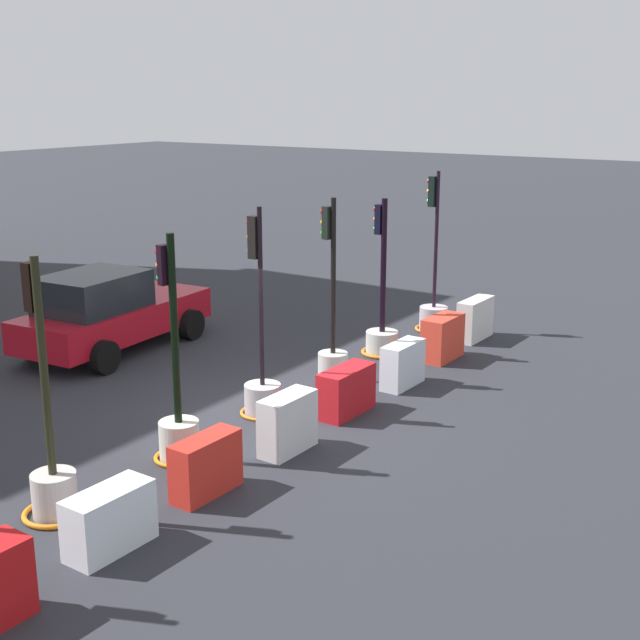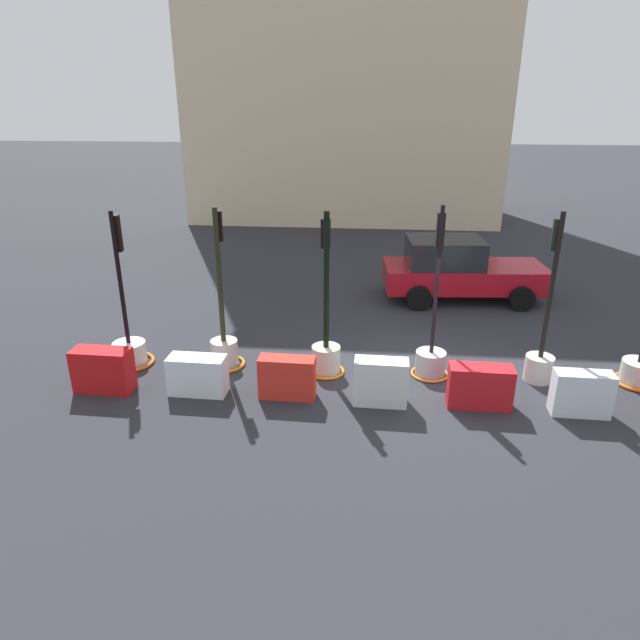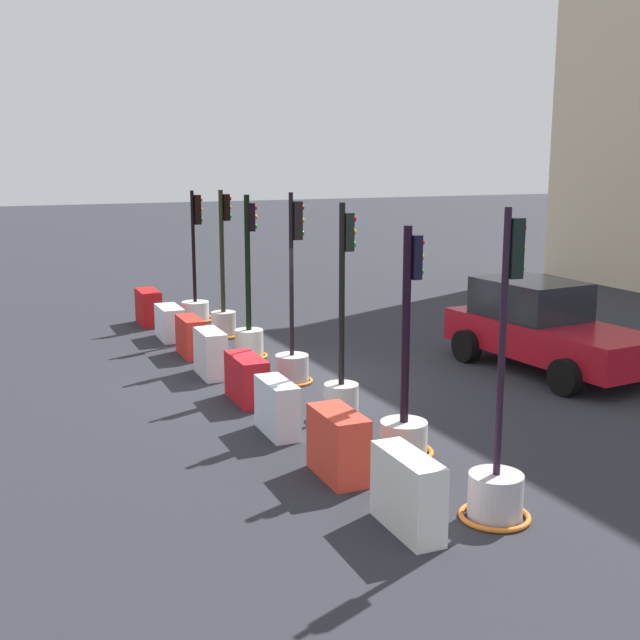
{
  "view_description": "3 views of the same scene",
  "coord_description": "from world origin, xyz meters",
  "px_view_note": "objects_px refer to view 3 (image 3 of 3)",
  "views": [
    {
      "loc": [
        -10.71,
        -8.25,
        5.25
      ],
      "look_at": [
        1.46,
        -0.23,
        1.36
      ],
      "focal_mm": 48.05,
      "sensor_mm": 36.0,
      "label": 1
    },
    {
      "loc": [
        -1.23,
        -10.57,
        5.38
      ],
      "look_at": [
        -2.21,
        -0.08,
        1.17
      ],
      "focal_mm": 31.68,
      "sensor_mm": 36.0,
      "label": 2
    },
    {
      "loc": [
        13.58,
        -5.53,
        4.13
      ],
      "look_at": [
        1.03,
        0.13,
        1.35
      ],
      "focal_mm": 45.64,
      "sensor_mm": 36.0,
      "label": 3
    }
  ],
  "objects_px": {
    "traffic_light_2": "(249,329)",
    "construction_barrier_2": "(190,337)",
    "construction_barrier_0": "(149,307)",
    "construction_barrier_6": "(338,445)",
    "traffic_light_1": "(224,312)",
    "traffic_light_4": "(342,372)",
    "car_red_compact": "(544,327)",
    "traffic_light_6": "(497,474)",
    "traffic_light_0": "(196,303)",
    "traffic_light_3": "(293,354)",
    "construction_barrier_4": "(247,379)",
    "construction_barrier_1": "(170,323)",
    "construction_barrier_7": "(408,493)",
    "traffic_light_5": "(404,419)",
    "construction_barrier_5": "(277,407)",
    "construction_barrier_3": "(211,354)"
  },
  "relations": [
    {
      "from": "traffic_light_2",
      "to": "construction_barrier_2",
      "type": "height_order",
      "value": "traffic_light_2"
    },
    {
      "from": "construction_barrier_0",
      "to": "construction_barrier_6",
      "type": "bearing_deg",
      "value": 0.32
    },
    {
      "from": "traffic_light_1",
      "to": "traffic_light_4",
      "type": "relative_size",
      "value": 0.99
    },
    {
      "from": "construction_barrier_6",
      "to": "car_red_compact",
      "type": "bearing_deg",
      "value": 118.74
    },
    {
      "from": "traffic_light_6",
      "to": "construction_barrier_2",
      "type": "xyz_separation_m",
      "value": [
        -9.13,
        -1.11,
        -0.14
      ]
    },
    {
      "from": "traffic_light_0",
      "to": "traffic_light_3",
      "type": "relative_size",
      "value": 0.94
    },
    {
      "from": "traffic_light_6",
      "to": "construction_barrier_4",
      "type": "distance_m",
      "value": 5.66
    },
    {
      "from": "traffic_light_3",
      "to": "construction_barrier_1",
      "type": "bearing_deg",
      "value": -165.35
    },
    {
      "from": "construction_barrier_7",
      "to": "construction_barrier_2",
      "type": "bearing_deg",
      "value": -179.88
    },
    {
      "from": "traffic_light_3",
      "to": "construction_barrier_6",
      "type": "distance_m",
      "value": 4.62
    },
    {
      "from": "traffic_light_5",
      "to": "construction_barrier_5",
      "type": "distance_m",
      "value": 2.03
    },
    {
      "from": "construction_barrier_0",
      "to": "car_red_compact",
      "type": "distance_m",
      "value": 9.7
    },
    {
      "from": "construction_barrier_0",
      "to": "construction_barrier_4",
      "type": "relative_size",
      "value": 0.96
    },
    {
      "from": "traffic_light_3",
      "to": "traffic_light_4",
      "type": "relative_size",
      "value": 1.02
    },
    {
      "from": "traffic_light_2",
      "to": "traffic_light_6",
      "type": "height_order",
      "value": "traffic_light_6"
    },
    {
      "from": "traffic_light_5",
      "to": "construction_barrier_1",
      "type": "xyz_separation_m",
      "value": [
        -8.62,
        -1.19,
        -0.14
      ]
    },
    {
      "from": "traffic_light_5",
      "to": "construction_barrier_0",
      "type": "xyz_separation_m",
      "value": [
        -10.47,
        -1.26,
        -0.09
      ]
    },
    {
      "from": "traffic_light_0",
      "to": "traffic_light_4",
      "type": "height_order",
      "value": "traffic_light_4"
    },
    {
      "from": "traffic_light_1",
      "to": "construction_barrier_3",
      "type": "relative_size",
      "value": 3.38
    },
    {
      "from": "traffic_light_4",
      "to": "car_red_compact",
      "type": "distance_m",
      "value": 4.97
    },
    {
      "from": "construction_barrier_1",
      "to": "construction_barrier_4",
      "type": "relative_size",
      "value": 0.95
    },
    {
      "from": "traffic_light_0",
      "to": "traffic_light_2",
      "type": "relative_size",
      "value": 0.98
    },
    {
      "from": "traffic_light_1",
      "to": "traffic_light_2",
      "type": "bearing_deg",
      "value": -3.69
    },
    {
      "from": "construction_barrier_5",
      "to": "construction_barrier_3",
      "type": "bearing_deg",
      "value": 179.36
    },
    {
      "from": "car_red_compact",
      "to": "construction_barrier_5",
      "type": "bearing_deg",
      "value": -77.14
    },
    {
      "from": "traffic_light_4",
      "to": "construction_barrier_1",
      "type": "xyz_separation_m",
      "value": [
        -6.68,
        -1.16,
        -0.34
      ]
    },
    {
      "from": "construction_barrier_0",
      "to": "construction_barrier_4",
      "type": "bearing_deg",
      "value": 0.65
    },
    {
      "from": "traffic_light_2",
      "to": "construction_barrier_7",
      "type": "distance_m",
      "value": 8.39
    },
    {
      "from": "construction_barrier_6",
      "to": "car_red_compact",
      "type": "relative_size",
      "value": 0.23
    },
    {
      "from": "traffic_light_0",
      "to": "construction_barrier_7",
      "type": "bearing_deg",
      "value": -5.02
    },
    {
      "from": "traffic_light_1",
      "to": "construction_barrier_5",
      "type": "bearing_deg",
      "value": -11.13
    },
    {
      "from": "construction_barrier_2",
      "to": "construction_barrier_4",
      "type": "bearing_deg",
      "value": 0.03
    },
    {
      "from": "traffic_light_1",
      "to": "construction_barrier_5",
      "type": "relative_size",
      "value": 3.29
    },
    {
      "from": "traffic_light_5",
      "to": "construction_barrier_7",
      "type": "xyz_separation_m",
      "value": [
        2.08,
        -1.16,
        -0.07
      ]
    },
    {
      "from": "construction_barrier_1",
      "to": "construction_barrier_3",
      "type": "bearing_deg",
      "value": -1.33
    },
    {
      "from": "traffic_light_3",
      "to": "construction_barrier_1",
      "type": "height_order",
      "value": "traffic_light_3"
    },
    {
      "from": "traffic_light_0",
      "to": "traffic_light_1",
      "type": "xyz_separation_m",
      "value": [
        2.04,
        0.1,
        0.13
      ]
    },
    {
      "from": "traffic_light_3",
      "to": "traffic_light_6",
      "type": "xyz_separation_m",
      "value": [
        6.34,
        -0.07,
        0.01
      ]
    },
    {
      "from": "construction_barrier_4",
      "to": "car_red_compact",
      "type": "distance_m",
      "value": 6.04
    },
    {
      "from": "construction_barrier_6",
      "to": "car_red_compact",
      "type": "height_order",
      "value": "car_red_compact"
    },
    {
      "from": "construction_barrier_1",
      "to": "construction_barrier_5",
      "type": "height_order",
      "value": "construction_barrier_5"
    },
    {
      "from": "traffic_light_2",
      "to": "traffic_light_4",
      "type": "height_order",
      "value": "traffic_light_4"
    },
    {
      "from": "construction_barrier_0",
      "to": "traffic_light_6",
      "type": "bearing_deg",
      "value": 5.33
    },
    {
      "from": "traffic_light_0",
      "to": "traffic_light_2",
      "type": "bearing_deg",
      "value": -0.49
    },
    {
      "from": "traffic_light_2",
      "to": "construction_barrier_2",
      "type": "relative_size",
      "value": 3.14
    },
    {
      "from": "traffic_light_0",
      "to": "traffic_light_1",
      "type": "relative_size",
      "value": 0.97
    },
    {
      "from": "construction_barrier_6",
      "to": "construction_barrier_7",
      "type": "height_order",
      "value": "construction_barrier_7"
    },
    {
      "from": "construction_barrier_1",
      "to": "construction_barrier_6",
      "type": "relative_size",
      "value": 1.05
    },
    {
      "from": "traffic_light_6",
      "to": "construction_barrier_4",
      "type": "bearing_deg",
      "value": -168.73
    },
    {
      "from": "construction_barrier_7",
      "to": "traffic_light_6",
      "type": "bearing_deg",
      "value": 81.79
    }
  ]
}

